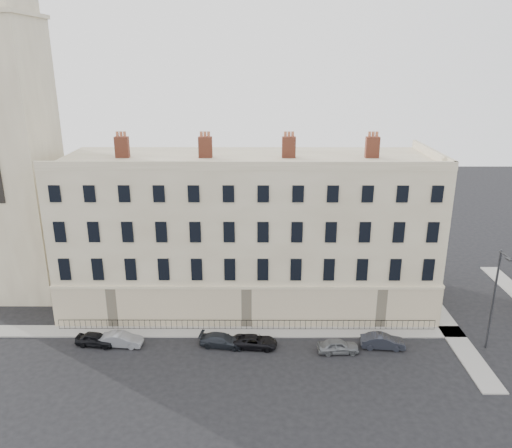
% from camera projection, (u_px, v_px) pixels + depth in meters
% --- Properties ---
extents(ground, '(160.00, 160.00, 0.00)m').
position_uv_depth(ground, '(317.00, 364.00, 41.38)').
color(ground, black).
rests_on(ground, ground).
extents(terrace, '(36.22, 12.22, 17.00)m').
position_uv_depth(terrace, '(248.00, 231.00, 50.39)').
color(terrace, tan).
rests_on(terrace, ground).
extents(church_tower, '(8.00, 8.13, 44.00)m').
position_uv_depth(church_tower, '(3.00, 117.00, 48.87)').
color(church_tower, tan).
rests_on(church_tower, ground).
extents(pavement_terrace, '(48.00, 2.00, 0.12)m').
position_uv_depth(pavement_terrace, '(203.00, 332.00, 46.14)').
color(pavement_terrace, gray).
rests_on(pavement_terrace, ground).
extents(pavement_east_return, '(2.00, 24.00, 0.12)m').
position_uv_depth(pavement_east_return, '(440.00, 316.00, 48.91)').
color(pavement_east_return, gray).
rests_on(pavement_east_return, ground).
extents(railings, '(35.00, 0.04, 0.96)m').
position_uv_depth(railings, '(247.00, 325.00, 46.35)').
color(railings, black).
rests_on(railings, ground).
extents(car_a, '(3.68, 1.91, 1.20)m').
position_uv_depth(car_a, '(96.00, 339.00, 43.87)').
color(car_a, black).
rests_on(car_a, ground).
extents(car_b, '(3.81, 1.63, 1.22)m').
position_uv_depth(car_b, '(121.00, 340.00, 43.79)').
color(car_b, gray).
rests_on(car_b, ground).
extents(car_c, '(4.14, 2.18, 1.15)m').
position_uv_depth(car_c, '(222.00, 340.00, 43.75)').
color(car_c, '#1F2329').
rests_on(car_c, ground).
extents(car_d, '(4.01, 2.10, 1.08)m').
position_uv_depth(car_d, '(255.00, 342.00, 43.61)').
color(car_d, black).
rests_on(car_d, ground).
extents(car_e, '(3.61, 1.59, 1.21)m').
position_uv_depth(car_e, '(338.00, 346.00, 42.81)').
color(car_e, slate).
rests_on(car_e, ground).
extents(car_f, '(3.90, 1.65, 1.25)m').
position_uv_depth(car_f, '(383.00, 341.00, 43.48)').
color(car_f, '#21242C').
rests_on(car_f, ground).
extents(streetlamp, '(0.37, 1.99, 9.20)m').
position_uv_depth(streetlamp, '(495.00, 296.00, 41.94)').
color(streetlamp, '#333438').
rests_on(streetlamp, ground).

